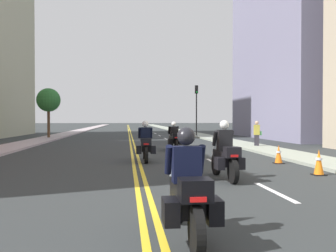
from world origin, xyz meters
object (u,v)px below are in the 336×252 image
at_px(motorcycle_3, 174,138).
at_px(street_tree_0, 49,100).
at_px(motorcycle_0, 187,194).
at_px(pedestrian_0, 257,134).
at_px(traffic_cone_1, 279,154).
at_px(motorcycle_1, 225,156).
at_px(traffic_cone_0, 319,162).
at_px(motorcycle_2, 146,145).
at_px(traffic_light_far, 196,102).

relative_size(motorcycle_3, street_tree_0, 0.49).
bearing_deg(motorcycle_0, pedestrian_0, 66.73).
bearing_deg(traffic_cone_1, street_tree_0, 122.60).
distance_m(motorcycle_1, traffic_cone_0, 3.10).
distance_m(motorcycle_0, motorcycle_2, 9.70).
bearing_deg(traffic_light_far, motorcycle_0, -101.11).
height_order(traffic_cone_0, traffic_cone_1, traffic_cone_0).
bearing_deg(traffic_light_far, traffic_cone_1, -92.77).
xyz_separation_m(traffic_cone_1, pedestrian_0, (1.99, 7.81, 0.48)).
height_order(motorcycle_2, street_tree_0, street_tree_0).
relative_size(motorcycle_3, traffic_light_far, 0.43).
height_order(motorcycle_2, traffic_light_far, traffic_light_far).
xyz_separation_m(motorcycle_1, motorcycle_3, (-0.16, 9.95, -0.01)).
bearing_deg(traffic_light_far, pedestrian_0, -86.41).
distance_m(motorcycle_1, motorcycle_2, 5.12).
bearing_deg(motorcycle_1, motorcycle_2, 110.85).
distance_m(traffic_cone_0, street_tree_0, 26.20).
height_order(pedestrian_0, street_tree_0, street_tree_0).
xyz_separation_m(motorcycle_3, traffic_light_far, (4.29, 15.81, 2.81)).
relative_size(traffic_light_far, pedestrian_0, 3.16).
distance_m(motorcycle_1, motorcycle_3, 9.96).
distance_m(motorcycle_3, pedestrian_0, 5.36).
height_order(traffic_cone_0, traffic_light_far, traffic_light_far).
bearing_deg(motorcycle_2, motorcycle_3, 71.47).
relative_size(motorcycle_0, motorcycle_3, 1.01).
bearing_deg(street_tree_0, motorcycle_1, -67.55).
height_order(motorcycle_3, street_tree_0, street_tree_0).
relative_size(motorcycle_1, motorcycle_2, 1.00).
height_order(traffic_cone_0, street_tree_0, street_tree_0).
relative_size(motorcycle_0, traffic_cone_0, 2.83).
height_order(motorcycle_0, motorcycle_2, motorcycle_2).
bearing_deg(motorcycle_0, traffic_light_far, 78.77).
relative_size(traffic_cone_0, traffic_light_far, 0.15).
bearing_deg(street_tree_0, traffic_cone_0, -60.91).
distance_m(motorcycle_2, pedestrian_0, 9.62).
bearing_deg(motorcycle_3, pedestrian_0, 11.25).
bearing_deg(motorcycle_1, motorcycle_3, 88.80).
distance_m(motorcycle_3, traffic_light_far, 16.62).
xyz_separation_m(motorcycle_1, street_tree_0, (-9.60, 23.25, 2.72)).
height_order(motorcycle_3, traffic_light_far, traffic_light_far).
bearing_deg(traffic_cone_1, motorcycle_1, -131.40).
distance_m(motorcycle_2, street_tree_0, 20.21).
relative_size(motorcycle_1, motorcycle_3, 1.03).
bearing_deg(pedestrian_0, motorcycle_2, -114.27).
relative_size(motorcycle_1, traffic_cone_0, 2.88).
bearing_deg(traffic_cone_0, motorcycle_1, -170.77).
xyz_separation_m(motorcycle_3, pedestrian_0, (5.20, 1.31, 0.17)).
xyz_separation_m(motorcycle_0, street_tree_0, (-7.70, 28.23, 2.73)).
xyz_separation_m(pedestrian_0, street_tree_0, (-14.64, 11.98, 2.56)).
distance_m(traffic_cone_1, street_tree_0, 23.68).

